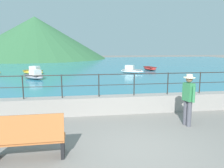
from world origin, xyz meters
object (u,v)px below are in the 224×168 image
Objects in this scene: bench_main at (27,137)px; boat_3 at (150,68)px; boat_0 at (34,76)px; boat_1 at (132,70)px; boat_4 at (33,71)px; person_walking at (188,97)px.

bench_main is 20.53m from boat_3.
boat_0 is 9.18m from boat_1.
boat_0 is at bearing -78.03° from boat_4.
boat_0 is 0.95× the size of boat_4.
boat_0 is at bearing 121.66° from person_walking.
boat_4 is (-3.09, 16.62, -0.23)m from bench_main.
bench_main reaches higher than boat_4.
person_walking is at bearing -104.11° from boat_3.
boat_4 is at bearing -171.49° from boat_3.
boat_3 is at bearing 24.49° from boat_0.
boat_1 is 1.01× the size of boat_3.
boat_4 is at bearing 101.97° from boat_0.
boat_4 is at bearing 176.48° from boat_1.
person_walking reaches higher than boat_3.
boat_1 and boat_4 have the same top height.
bench_main is at bearing -161.47° from person_walking.
boat_4 is (-0.72, 3.38, 0.00)m from boat_0.
bench_main is at bearing -79.46° from boat_4.
person_walking is 16.97m from boat_4.
person_walking reaches higher than bench_main.
boat_3 is at bearing 42.05° from boat_1.
boat_0 is (-7.17, 11.63, -0.65)m from person_walking.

